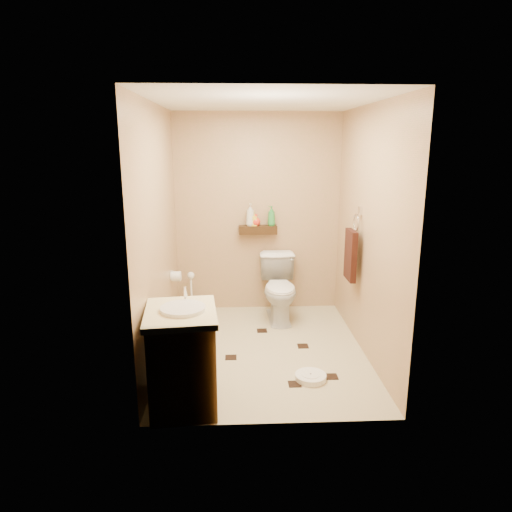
{
  "coord_description": "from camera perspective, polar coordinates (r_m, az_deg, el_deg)",
  "views": [
    {
      "loc": [
        -0.27,
        -4.25,
        2.04
      ],
      "look_at": [
        -0.07,
        0.25,
        0.92
      ],
      "focal_mm": 32.0,
      "sensor_mm": 36.0,
      "label": 1
    }
  ],
  "objects": [
    {
      "name": "bottle_b",
      "position": [
        5.5,
        -0.32,
        4.74
      ],
      "size": [
        0.09,
        0.09,
        0.18
      ],
      "primitive_type": "imported",
      "rotation": [
        0.0,
        0.0,
        4.65
      ],
      "color": "gold",
      "rests_on": "wall_shelf"
    },
    {
      "name": "wall_back",
      "position": [
        5.57,
        0.2,
        5.27
      ],
      "size": [
        2.0,
        0.04,
        2.4
      ],
      "primitive_type": "cube",
      "color": "tan",
      "rests_on": "ground"
    },
    {
      "name": "ceiling",
      "position": [
        4.28,
        1.09,
        18.76
      ],
      "size": [
        2.0,
        2.5,
        0.02
      ],
      "primitive_type": "cube",
      "color": "silver",
      "rests_on": "wall_back"
    },
    {
      "name": "wall_front",
      "position": [
        3.13,
        2.47,
        -1.67
      ],
      "size": [
        2.0,
        0.04,
        2.4
      ],
      "primitive_type": "cube",
      "color": "tan",
      "rests_on": "ground"
    },
    {
      "name": "bathroom_scale",
      "position": [
        4.21,
        6.84,
        -14.78
      ],
      "size": [
        0.34,
        0.34,
        0.06
      ],
      "rotation": [
        0.0,
        0.0,
        0.25
      ],
      "color": "white",
      "rests_on": "ground"
    },
    {
      "name": "bottle_a",
      "position": [
        5.49,
        -0.72,
        5.18
      ],
      "size": [
        0.13,
        0.13,
        0.27
      ],
      "primitive_type": "imported",
      "rotation": [
        0.0,
        0.0,
        0.3
      ],
      "color": "silver",
      "rests_on": "wall_shelf"
    },
    {
      "name": "toilet_brush",
      "position": [
        5.66,
        -8.05,
        -5.32
      ],
      "size": [
        0.12,
        0.12,
        0.53
      ],
      "color": "#1B6C6D",
      "rests_on": "ground"
    },
    {
      "name": "floor_accents",
      "position": [
        4.68,
        1.63,
        -11.87
      ],
      "size": [
        1.28,
        1.37,
        0.01
      ],
      "color": "black",
      "rests_on": "ground"
    },
    {
      "name": "towel_ring",
      "position": [
        4.78,
        11.8,
        0.41
      ],
      "size": [
        0.12,
        0.3,
        0.76
      ],
      "color": "silver",
      "rests_on": "wall_right"
    },
    {
      "name": "wall_right",
      "position": [
        4.52,
        13.8,
        2.81
      ],
      "size": [
        0.04,
        2.5,
        2.4
      ],
      "primitive_type": "cube",
      "color": "tan",
      "rests_on": "ground"
    },
    {
      "name": "bottle_d",
      "position": [
        5.51,
        1.94,
        5.04
      ],
      "size": [
        0.13,
        0.13,
        0.24
      ],
      "primitive_type": "imported",
      "rotation": [
        0.0,
        0.0,
        5.28
      ],
      "color": "#2D883B",
      "rests_on": "wall_shelf"
    },
    {
      "name": "bottle_c",
      "position": [
        5.5,
        -0.02,
        4.53
      ],
      "size": [
        0.12,
        0.12,
        0.14
      ],
      "primitive_type": "imported",
      "rotation": [
        0.0,
        0.0,
        1.5
      ],
      "color": "#F8341D",
      "rests_on": "wall_shelf"
    },
    {
      "name": "toilet",
      "position": [
        5.37,
        2.99,
        -4.09
      ],
      "size": [
        0.44,
        0.75,
        0.76
      ],
      "primitive_type": "imported",
      "rotation": [
        0.0,
        0.0,
        0.02
      ],
      "color": "white",
      "rests_on": "ground"
    },
    {
      "name": "wall_left",
      "position": [
        4.4,
        -12.12,
        2.6
      ],
      "size": [
        0.04,
        2.5,
        2.4
      ],
      "primitive_type": "cube",
      "color": "tan",
      "rests_on": "ground"
    },
    {
      "name": "ground",
      "position": [
        4.73,
        0.95,
        -11.65
      ],
      "size": [
        2.5,
        2.5,
        0.0
      ],
      "primitive_type": "plane",
      "color": "#C7B491",
      "rests_on": "ground"
    },
    {
      "name": "vanity",
      "position": [
        3.71,
        -9.18,
        -12.32
      ],
      "size": [
        0.6,
        0.71,
        0.92
      ],
      "rotation": [
        0.0,
        0.0,
        0.1
      ],
      "color": "brown",
      "rests_on": "ground"
    },
    {
      "name": "wall_shelf",
      "position": [
        5.52,
        0.24,
        3.3
      ],
      "size": [
        0.46,
        0.14,
        0.1
      ],
      "primitive_type": "cube",
      "color": "#37220F",
      "rests_on": "wall_back"
    },
    {
      "name": "toilet_paper",
      "position": [
        5.15,
        -9.98,
        -2.5
      ],
      "size": [
        0.12,
        0.11,
        0.12
      ],
      "color": "white",
      "rests_on": "wall_left"
    }
  ]
}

